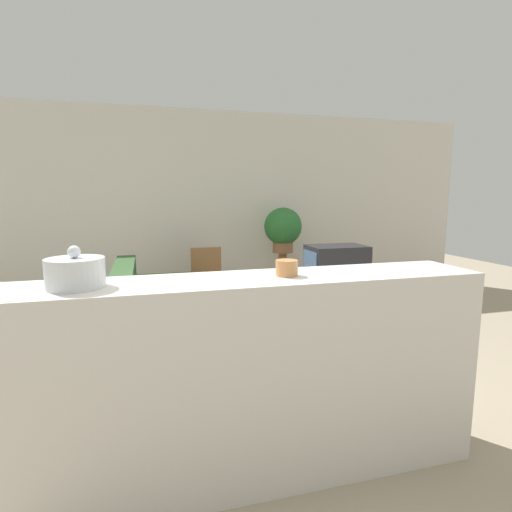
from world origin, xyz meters
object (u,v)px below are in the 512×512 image
television (336,266)px  couch (163,325)px  wooden_chair (208,278)px  decorative_bowl (75,272)px  potted_plant (283,228)px

television → couch: bearing=-167.2°
couch → wooden_chair: bearing=63.9°
television → decorative_bowl: 3.38m
couch → decorative_bowl: (-0.43, -1.82, 0.87)m
wooden_chair → decorative_bowl: (-1.06, -3.11, 0.70)m
couch → wooden_chair: size_ratio=2.38×
wooden_chair → television: bearing=-30.6°
couch → potted_plant: potted_plant is taller
potted_plant → decorative_bowl: size_ratio=2.45×
couch → wooden_chair: 1.44m
potted_plant → decorative_bowl: (-2.16, -3.33, 0.10)m
wooden_chair → decorative_bowl: 3.36m
wooden_chair → potted_plant: size_ratio=1.33×
television → potted_plant: size_ratio=1.08×
couch → television: bearing=12.8°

